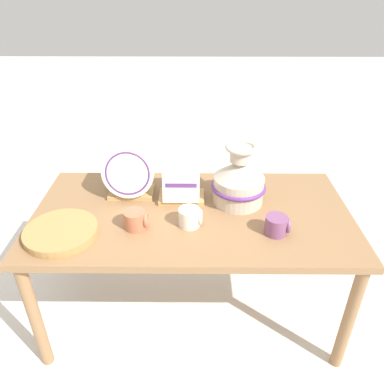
% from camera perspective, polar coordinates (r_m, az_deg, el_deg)
% --- Properties ---
extents(ground_plane, '(14.00, 14.00, 0.00)m').
position_cam_1_polar(ground_plane, '(2.26, 0.00, -17.17)').
color(ground_plane, silver).
extents(display_table, '(1.53, 0.79, 0.67)m').
position_cam_1_polar(display_table, '(1.86, 0.00, -4.78)').
color(display_table, olive).
rests_on(display_table, ground_plane).
extents(ceramic_vase, '(0.27, 0.27, 0.31)m').
position_cam_1_polar(ceramic_vase, '(1.84, 7.16, 1.83)').
color(ceramic_vase, beige).
rests_on(ceramic_vase, display_table).
extents(dish_rack_round_plates, '(0.26, 0.18, 0.28)m').
position_cam_1_polar(dish_rack_round_plates, '(1.91, -9.48, 2.64)').
color(dish_rack_round_plates, tan).
rests_on(dish_rack_round_plates, display_table).
extents(dish_rack_square_plates, '(0.23, 0.16, 0.20)m').
position_cam_1_polar(dish_rack_square_plates, '(1.88, -1.62, 0.56)').
color(dish_rack_square_plates, tan).
rests_on(dish_rack_square_plates, display_table).
extents(wicker_charger_stack, '(0.32, 0.32, 0.04)m').
position_cam_1_polar(wicker_charger_stack, '(1.75, -19.33, -5.78)').
color(wicker_charger_stack, '#AD7F47').
rests_on(wicker_charger_stack, display_table).
extents(mug_cream_glaze, '(0.11, 0.10, 0.08)m').
position_cam_1_polar(mug_cream_glaze, '(1.70, -0.24, -3.86)').
color(mug_cream_glaze, silver).
rests_on(mug_cream_glaze, display_table).
extents(mug_plum_glaze, '(0.11, 0.10, 0.08)m').
position_cam_1_polar(mug_plum_glaze, '(1.69, 12.85, -4.95)').
color(mug_plum_glaze, '#7A4770').
rests_on(mug_plum_glaze, display_table).
extents(mug_terracotta_glaze, '(0.11, 0.10, 0.08)m').
position_cam_1_polar(mug_terracotta_glaze, '(1.70, -8.52, -4.18)').
color(mug_terracotta_glaze, '#B76647').
rests_on(mug_terracotta_glaze, display_table).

